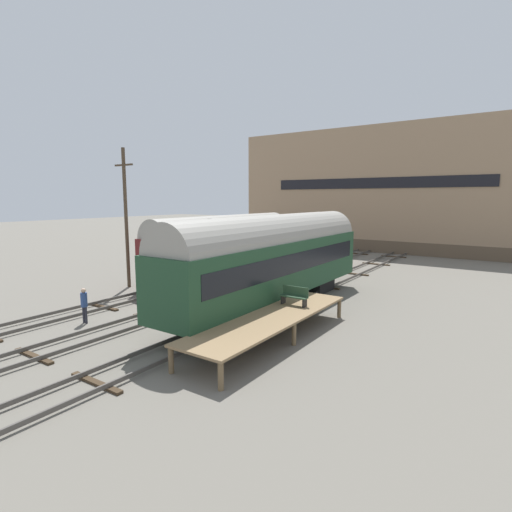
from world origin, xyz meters
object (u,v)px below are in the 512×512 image
train_car_green (274,256)px  bench (295,295)px  train_car_maroon (225,242)px  utility_pole (126,217)px  person_worker (84,302)px  train_car_brown (276,243)px

train_car_green → bench: size_ratio=11.96×
train_car_maroon → utility_pole: 7.90m
person_worker → train_car_brown: bearing=81.1°
train_car_maroon → train_car_brown: bearing=15.2°
train_car_green → person_worker: (-6.42, -7.68, -1.95)m
bench → utility_pole: 14.49m
person_worker → utility_pole: 9.26m
train_car_brown → bench: (6.67, -9.12, -1.30)m
train_car_green → bench: (2.54, -2.13, -1.48)m
train_car_brown → train_car_maroon: bearing=-164.8°
person_worker → train_car_maroon: bearing=97.7°
train_car_maroon → person_worker: (1.83, -13.55, -1.72)m
train_car_brown → utility_pole: size_ratio=1.58×
train_car_maroon → train_car_brown: 4.28m
train_car_brown → person_worker: train_car_brown is taller
train_car_green → person_worker: size_ratio=9.25×
bench → person_worker: 10.55m
train_car_brown → bench: train_car_brown is taller
train_car_green → bench: bearing=-40.0°
bench → utility_pole: (-14.03, 1.14, 3.44)m
person_worker → bench: bearing=31.8°
train_car_green → utility_pole: 11.70m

